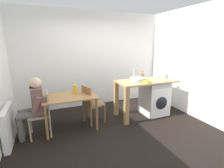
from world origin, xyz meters
TOP-DOWN VIEW (x-y plane):
  - ground_plane at (0.00, 0.00)m, footprint 5.46×5.46m
  - wall_back at (0.00, 1.75)m, footprint 4.60×0.10m
  - wall_counter_side at (2.15, 0.00)m, footprint 0.10×3.80m
  - radiator at (-2.02, 0.30)m, footprint 0.10×0.80m
  - dining_table at (-0.87, 0.48)m, footprint 1.10×0.76m
  - chair_person_seat at (-1.42, 0.39)m, footprint 0.41×0.41m
  - chair_opposite at (-0.39, 0.52)m, footprint 0.49×0.49m
  - seated_person at (-1.58, 0.38)m, footprint 0.50×0.51m
  - kitchen_counter at (0.81, 0.43)m, footprint 1.50×0.68m
  - washing_machine at (1.29, 0.43)m, footprint 0.60×0.61m
  - sink_basin at (0.76, 0.43)m, footprint 0.38×0.38m
  - tap at (0.76, 0.61)m, footprint 0.02×0.02m
  - bottle_tall_green at (1.01, 0.61)m, footprint 0.06×0.06m
  - mixing_bowl at (0.89, 0.23)m, footprint 0.21×0.21m
  - utensil_crock at (1.66, 0.48)m, footprint 0.11×0.11m
  - vase at (-0.72, 0.58)m, footprint 0.09×0.09m
  - scissors at (0.98, 0.33)m, footprint 0.15×0.06m

SIDE VIEW (x-z plane):
  - ground_plane at x=0.00m, z-range 0.00..0.00m
  - radiator at x=-2.02m, z-range 0.00..0.70m
  - washing_machine at x=1.29m, z-range 0.00..0.86m
  - chair_person_seat at x=-1.42m, z-range 0.06..0.96m
  - chair_opposite at x=-0.39m, z-range 0.06..0.96m
  - dining_table at x=-0.87m, z-range 0.27..1.01m
  - seated_person at x=-1.58m, z-range 0.07..1.27m
  - kitchen_counter at x=0.81m, z-range 0.30..1.22m
  - vase at x=-0.72m, z-range 0.74..0.95m
  - scissors at x=0.98m, z-range 0.92..0.93m
  - mixing_bowl at x=0.89m, z-range 0.92..0.98m
  - sink_basin at x=0.76m, z-range 0.92..1.01m
  - utensil_crock at x=1.66m, z-range 0.84..1.14m
  - bottle_tall_green at x=1.01m, z-range 0.91..1.11m
  - tap at x=0.76m, z-range 0.92..1.20m
  - wall_back at x=0.00m, z-range 0.00..2.70m
  - wall_counter_side at x=2.15m, z-range 0.00..2.70m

